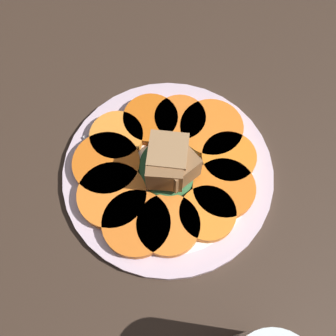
{
  "coord_description": "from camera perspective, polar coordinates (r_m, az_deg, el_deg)",
  "views": [
    {
      "loc": [
        21.5,
        -4.34,
        54.95
      ],
      "look_at": [
        0.0,
        0.0,
        4.1
      ],
      "focal_mm": 45.0,
      "sensor_mm": 36.0,
      "label": 1
    }
  ],
  "objects": [
    {
      "name": "carrot_slice_9",
      "position": [
        0.53,
        0.04,
        -7.75
      ],
      "size": [
        8.02,
        8.02,
        1.35
      ],
      "primitive_type": "cylinder",
      "color": "orange",
      "rests_on": "plate"
    },
    {
      "name": "carrot_slice_7",
      "position": [
        0.55,
        -7.59,
        -3.74
      ],
      "size": [
        8.96,
        8.96,
        1.35
      ],
      "primitive_type": "cylinder",
      "color": "orange",
      "rests_on": "plate"
    },
    {
      "name": "carrot_slice_4",
      "position": [
        0.59,
        -2.37,
        6.61
      ],
      "size": [
        7.65,
        7.65,
        1.35
      ],
      "primitive_type": "cylinder",
      "color": "#D56013",
      "rests_on": "plate"
    },
    {
      "name": "carrot_slice_2",
      "position": [
        0.59,
        5.9,
        5.35
      ],
      "size": [
        8.74,
        8.74,
        1.35
      ],
      "primitive_type": "cylinder",
      "color": "orange",
      "rests_on": "plate"
    },
    {
      "name": "carrot_slice_0",
      "position": [
        0.55,
        7.57,
        -2.81
      ],
      "size": [
        8.18,
        8.18,
        1.35
      ],
      "primitive_type": "cylinder",
      "color": "orange",
      "rests_on": "plate"
    },
    {
      "name": "carrot_slice_10",
      "position": [
        0.54,
        5.36,
        -6.2
      ],
      "size": [
        7.24,
        7.24,
        1.35
      ],
      "primitive_type": "cylinder",
      "color": "orange",
      "rests_on": "plate"
    },
    {
      "name": "carrot_slice_5",
      "position": [
        0.58,
        -6.96,
        4.28
      ],
      "size": [
        7.32,
        7.32,
        1.35
      ],
      "primitive_type": "cylinder",
      "color": "orange",
      "rests_on": "plate"
    },
    {
      "name": "table_slab",
      "position": [
        0.58,
        0.0,
        -1.21
      ],
      "size": [
        120.0,
        120.0,
        2.0
      ],
      "primitive_type": "cube",
      "color": "#38281E",
      "rests_on": "ground"
    },
    {
      "name": "center_pile",
      "position": [
        0.53,
        0.2,
        0.44
      ],
      "size": [
        8.56,
        7.7,
        6.81
      ],
      "color": "#2D6033",
      "rests_on": "plate"
    },
    {
      "name": "fork",
      "position": [
        0.56,
        -5.86,
        -2.21
      ],
      "size": [
        18.55,
        8.99,
        0.4
      ],
      "rotation": [
        0.0,
        0.0,
        0.39
      ],
      "color": "silver",
      "rests_on": "plate"
    },
    {
      "name": "plate",
      "position": [
        0.57,
        0.0,
        -0.63
      ],
      "size": [
        28.34,
        28.34,
        1.05
      ],
      "color": "silver",
      "rests_on": "table_slab"
    },
    {
      "name": "carrot_slice_1",
      "position": [
        0.57,
        8.27,
        1.24
      ],
      "size": [
        7.33,
        7.33,
        1.35
      ],
      "primitive_type": "cylinder",
      "color": "orange",
      "rests_on": "plate"
    },
    {
      "name": "carrot_slice_3",
      "position": [
        0.59,
        1.64,
        6.66
      ],
      "size": [
        7.17,
        7.17,
        1.35
      ],
      "primitive_type": "cylinder",
      "color": "orange",
      "rests_on": "plate"
    },
    {
      "name": "carrot_slice_8",
      "position": [
        0.53,
        -4.3,
        -7.55
      ],
      "size": [
        8.66,
        8.66,
        1.35
      ],
      "primitive_type": "cylinder",
      "color": "orange",
      "rests_on": "plate"
    },
    {
      "name": "carrot_slice_6",
      "position": [
        0.57,
        -8.34,
        0.56
      ],
      "size": [
        8.97,
        8.97,
        1.35
      ],
      "primitive_type": "cylinder",
      "color": "orange",
      "rests_on": "plate"
    }
  ]
}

